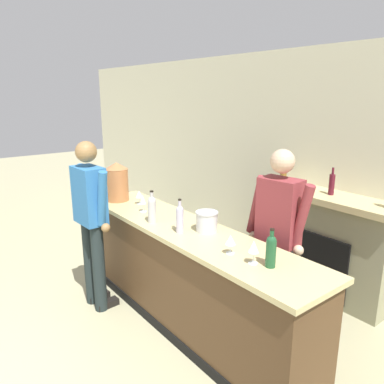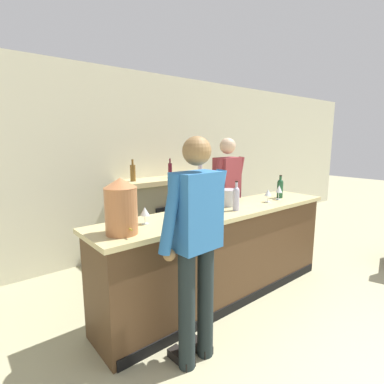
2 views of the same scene
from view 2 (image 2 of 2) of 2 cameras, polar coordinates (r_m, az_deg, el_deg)
name	(u,v)px [view 2 (image 2 of 2)]	position (r m, az deg, el deg)	size (l,w,h in m)	color
wall_back_panel	(146,164)	(4.78, -8.79, 5.33)	(12.00, 0.07, 2.75)	beige
bar_counter	(223,254)	(3.39, 5.89, -11.67)	(2.96, 0.63, 1.02)	#4C341E
fireplace_stone	(170,213)	(4.84, -4.24, -3.94)	(1.64, 0.52, 1.48)	gray
person_customer	(196,243)	(2.28, 0.78, -9.70)	(0.66, 0.32, 1.78)	#1E2828
person_bartender	(227,197)	(4.05, 6.67, -1.02)	(0.65, 0.34, 1.78)	#3B3B48
copper_dispenser	(121,206)	(2.42, -13.36, -2.61)	(0.26, 0.30, 0.45)	#B87042
ice_bucket_steel	(229,197)	(3.41, 7.11, -1.03)	(0.21, 0.21, 0.18)	silver
wine_bottle_rose_blush	(280,188)	(3.98, 16.43, 0.81)	(0.08, 0.08, 0.29)	#1D4D2B
wine_bottle_merlot_tall	(213,203)	(2.87, 4.03, -2.05)	(0.08, 0.08, 0.32)	#B3B0B2
wine_bottle_port_short	(236,198)	(3.17, 8.42, -1.05)	(0.07, 0.07, 0.31)	#ACA8C0
wine_glass_mid_counter	(268,193)	(3.67, 14.28, -0.21)	(0.08, 0.08, 0.15)	silver
wine_glass_front_right	(177,208)	(2.73, -2.79, -3.04)	(0.07, 0.07, 0.18)	silver
wine_glass_near_bucket	(279,189)	(3.86, 16.25, 0.50)	(0.08, 0.08, 0.18)	silver
wine_glass_front_left	(145,212)	(2.68, -8.98, -3.76)	(0.09, 0.09, 0.15)	silver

